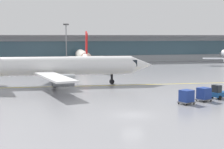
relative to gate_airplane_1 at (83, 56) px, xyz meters
name	(u,v)px	position (x,y,z in m)	size (l,w,h in m)	color
ground_plane	(133,115)	(-2.43, -64.20, -3.18)	(400.00, 400.00, 0.00)	gray
taxiway_centreline_stripe	(67,86)	(-8.19, -39.55, -3.17)	(110.00, 0.36, 0.01)	yellow
terminal_concourse	(69,48)	(-2.43, 19.76, 1.74)	(199.17, 11.00, 9.60)	#9EA3A8
gate_airplane_1	(83,56)	(0.00, 0.00, 0.00)	(29.71, 31.97, 10.59)	silver
taxiing_regional_jet	(63,67)	(-8.64, -37.53, 0.36)	(35.55, 33.03, 11.78)	white
baggage_tug	(219,93)	(12.99, -56.71, -2.28)	(2.94, 2.39, 2.10)	#194C8C
cargo_dolly_lead	(204,94)	(9.88, -58.04, -2.12)	(2.56, 2.30, 1.94)	#595B60
cargo_dolly_trailing	(186,96)	(6.57, -59.45, -2.12)	(2.56, 2.30, 1.94)	#595B60
apron_light_mast_1	(66,42)	(-4.05, 11.06, 4.16)	(1.80, 0.36, 13.31)	gray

